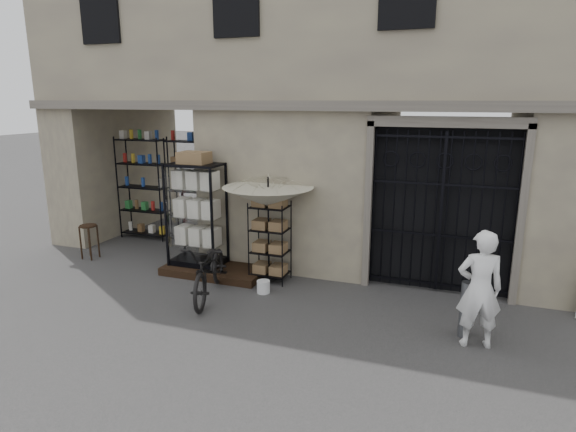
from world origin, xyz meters
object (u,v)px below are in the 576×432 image
at_px(wire_rack, 270,243).
at_px(white_bucket, 263,287).
at_px(market_umbrella, 268,192).
at_px(bicycle, 211,296).
at_px(steel_bollard, 465,309).
at_px(display_cabinet, 197,220).
at_px(shopkeeper, 474,345).
at_px(wooden_stool, 89,241).

bearing_deg(wire_rack, white_bucket, -98.07).
relative_size(wire_rack, white_bucket, 6.56).
xyz_separation_m(market_umbrella, bicycle, (-0.65, -1.08, -1.72)).
height_order(white_bucket, steel_bollard, steel_bollard).
bearing_deg(white_bucket, wire_rack, 100.65).
bearing_deg(bicycle, market_umbrella, 43.85).
bearing_deg(market_umbrella, steel_bollard, -17.66).
height_order(market_umbrella, steel_bollard, market_umbrella).
height_order(display_cabinet, steel_bollard, display_cabinet).
height_order(display_cabinet, white_bucket, display_cabinet).
xyz_separation_m(steel_bollard, shopkeeper, (0.15, -0.22, -0.42)).
bearing_deg(wire_rack, wooden_stool, 162.82).
xyz_separation_m(wire_rack, market_umbrella, (-0.03, 0.00, 0.97)).
height_order(white_bucket, bicycle, bicycle).
relative_size(display_cabinet, wire_rack, 1.43).
relative_size(bicycle, steel_bollard, 2.32).
bearing_deg(display_cabinet, white_bucket, -44.04).
bearing_deg(market_umbrella, display_cabinet, -179.65).
distance_m(market_umbrella, white_bucket, 1.73).
xyz_separation_m(display_cabinet, white_bucket, (1.66, -0.60, -0.94)).
distance_m(wire_rack, white_bucket, 0.89).
xyz_separation_m(wire_rack, shopkeeper, (3.63, -1.34, -0.75)).
distance_m(market_umbrella, shopkeeper, 4.26).
distance_m(bicycle, steel_bollard, 4.18).
bearing_deg(shopkeeper, wooden_stool, -22.51).
xyz_separation_m(display_cabinet, wooden_stool, (-2.62, -0.11, -0.66)).
distance_m(display_cabinet, bicycle, 1.74).
height_order(bicycle, wooden_stool, bicycle).
distance_m(display_cabinet, steel_bollard, 5.18).
distance_m(wire_rack, wooden_stool, 4.18).
bearing_deg(white_bucket, display_cabinet, 159.99).
xyz_separation_m(market_umbrella, shopkeeper, (3.66, -1.34, -1.72)).
relative_size(display_cabinet, white_bucket, 9.39).
relative_size(display_cabinet, bicycle, 1.12).
height_order(wire_rack, steel_bollard, wire_rack).
bearing_deg(wooden_stool, wire_rack, 1.54).
relative_size(white_bucket, shopkeeper, 0.14).
bearing_deg(bicycle, wooden_stool, 149.24).
bearing_deg(shopkeeper, steel_bollard, -69.11).
distance_m(market_umbrella, bicycle, 2.13).
distance_m(white_bucket, steel_bollard, 3.41).
bearing_deg(steel_bollard, white_bucket, 171.50).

